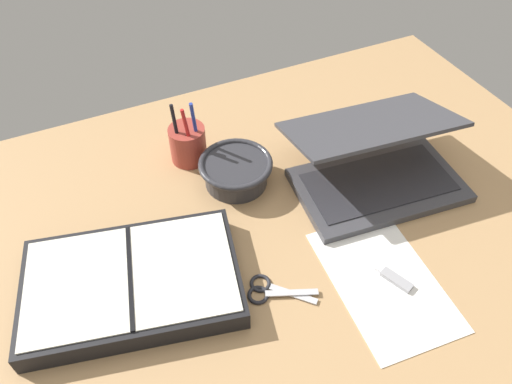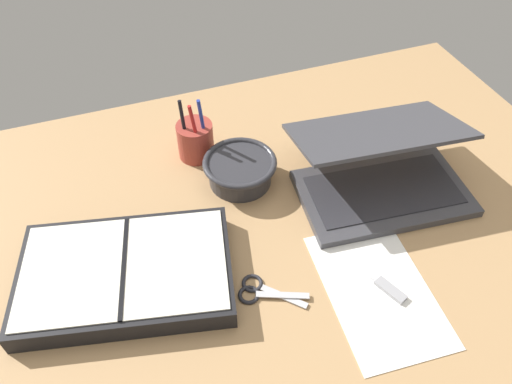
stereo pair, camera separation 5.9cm
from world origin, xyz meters
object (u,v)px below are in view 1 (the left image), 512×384
Objects in this scene: pen_cup at (188,144)px; planner at (132,283)px; laptop at (375,164)px; bowl at (236,171)px; scissors at (267,290)px.

planner is at bearing -125.55° from pen_cup.
laptop is 29.74cm from bowl.
planner is at bearing -147.28° from bowl.
bowl is at bearing -59.70° from pen_cup.
pen_cup is 1.35× the size of scissors.
bowl is at bearing 45.16° from planner.
pen_cup is at bearing 150.89° from laptop.
bowl is 28.76cm from scissors.
planner is 24.00cm from scissors.
pen_cup is at bearing 125.17° from scissors.
planner is 3.46× the size of scissors.
laptop reaches higher than planner.
pen_cup reaches higher than laptop.
laptop reaches higher than bowl.
planner is (-20.83, -29.15, -2.18)cm from pen_cup.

